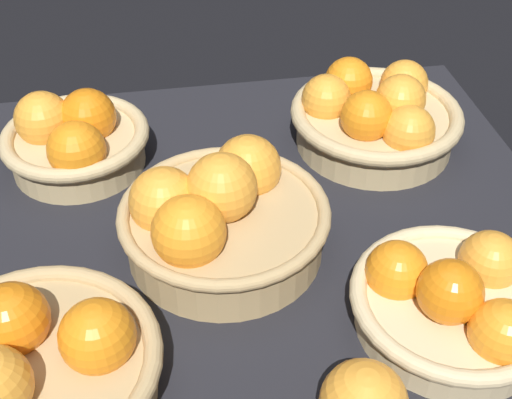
% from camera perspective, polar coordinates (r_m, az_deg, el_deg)
% --- Properties ---
extents(market_tray, '(0.84, 0.72, 0.03)m').
position_cam_1_polar(market_tray, '(0.87, -1.57, -3.17)').
color(market_tray, black).
rests_on(market_tray, ground).
extents(basket_near_right, '(0.20, 0.20, 0.11)m').
position_cam_1_polar(basket_near_right, '(0.97, -15.13, 4.96)').
color(basket_near_right, tan).
rests_on(basket_near_right, market_tray).
extents(basket_near_left, '(0.25, 0.25, 0.11)m').
position_cam_1_polar(basket_near_left, '(0.99, 10.05, 7.00)').
color(basket_near_left, tan).
rests_on(basket_near_left, market_tray).
extents(basket_far_right, '(0.25, 0.25, 0.11)m').
position_cam_1_polar(basket_far_right, '(0.69, -18.75, -13.30)').
color(basket_far_right, tan).
rests_on(basket_far_right, market_tray).
extents(basket_center, '(0.25, 0.25, 0.13)m').
position_cam_1_polar(basket_center, '(0.80, -3.19, -1.40)').
color(basket_center, tan).
rests_on(basket_center, market_tray).
extents(basket_far_left, '(0.22, 0.22, 0.10)m').
position_cam_1_polar(basket_far_left, '(0.75, 16.43, -8.24)').
color(basket_far_left, '#D3BC8C').
rests_on(basket_far_left, market_tray).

